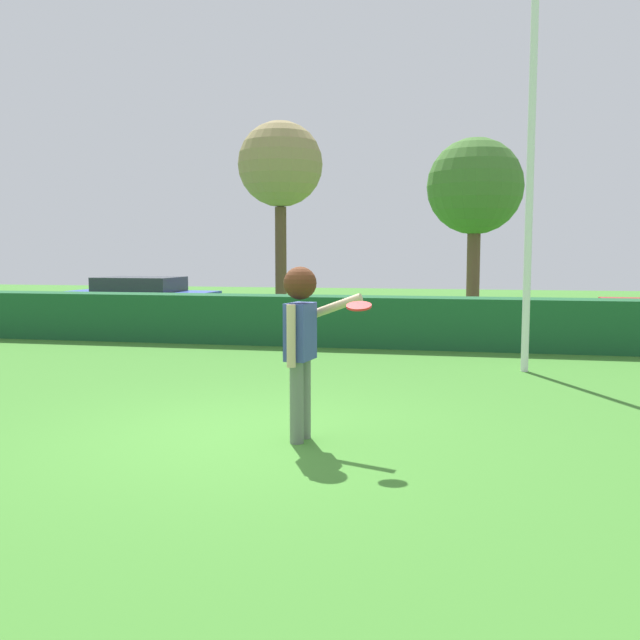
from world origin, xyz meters
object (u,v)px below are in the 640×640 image
at_px(person, 301,331).
at_px(parked_car_blue, 140,297).
at_px(willow_tree, 475,188).
at_px(frisbee, 359,306).
at_px(lamppost, 531,160).
at_px(bare_elm_tree, 280,167).

distance_m(person, parked_car_blue, 13.10).
distance_m(person, willow_tree, 16.05).
distance_m(frisbee, willow_tree, 16.14).
relative_size(parked_car_blue, willow_tree, 0.77).
relative_size(frisbee, willow_tree, 0.04).
bearing_deg(lamppost, parked_car_blue, 147.71).
xyz_separation_m(parked_car_blue, willow_tree, (9.15, 4.73, 3.27)).
relative_size(person, bare_elm_tree, 0.32).
bearing_deg(person, bare_elm_tree, 105.77).
xyz_separation_m(frisbee, willow_tree, (1.35, 15.88, 2.55)).
bearing_deg(willow_tree, bare_elm_tree, -145.31).
relative_size(person, lamppost, 0.29).
bearing_deg(frisbee, person, 161.56).
xyz_separation_m(person, willow_tree, (1.97, 15.67, 2.82)).
bearing_deg(willow_tree, frisbee, -94.87).
bearing_deg(frisbee, parked_car_blue, 124.95).
distance_m(parked_car_blue, willow_tree, 10.81).
height_order(lamppost, bare_elm_tree, lamppost).
xyz_separation_m(person, frisbee, (0.62, -0.21, 0.28)).
height_order(frisbee, lamppost, lamppost).
relative_size(frisbee, lamppost, 0.04).
bearing_deg(frisbee, bare_elm_tree, 108.18).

